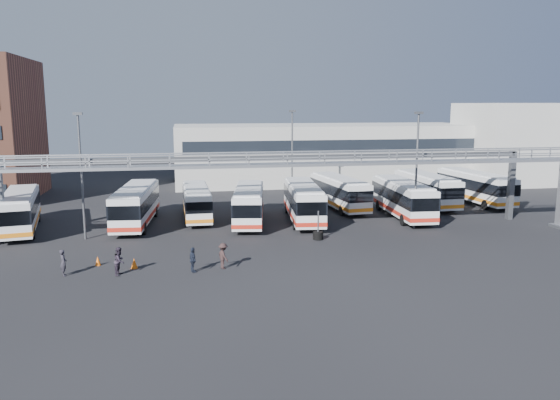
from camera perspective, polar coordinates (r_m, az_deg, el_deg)
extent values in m
plane|color=black|center=(39.66, 1.90, -5.87)|extent=(140.00, 140.00, 0.00)
cube|color=#4C4F54|center=(54.73, 27.24, -2.42)|extent=(1.40, 1.40, 0.25)
cube|color=#989AA0|center=(43.32, 0.56, 3.71)|extent=(50.00, 1.80, 0.22)
cube|color=#989AA0|center=(42.39, 0.78, 4.87)|extent=(50.00, 0.10, 0.10)
cube|color=#989AA0|center=(44.05, 0.36, 5.06)|extent=(50.00, 0.10, 0.10)
cube|color=#4C4F54|center=(47.21, -0.35, 4.47)|extent=(45.00, 0.50, 0.35)
cube|color=#9E9E99|center=(78.22, 4.70, 4.92)|extent=(42.00, 14.00, 8.00)
cube|color=#B2B2AD|center=(83.37, 23.46, 5.48)|extent=(14.00, 12.00, 11.00)
cylinder|color=#4C4F54|center=(46.36, -20.01, 2.15)|extent=(0.18, 0.18, 10.00)
cube|color=#4C4F54|center=(46.00, -20.39, 8.46)|extent=(0.70, 0.35, 0.22)
cylinder|color=#4C4F54|center=(48.97, 14.06, 2.84)|extent=(0.18, 0.18, 10.00)
cube|color=#4C4F54|center=(48.63, 14.31, 8.81)|extent=(0.70, 0.35, 0.22)
cylinder|color=#4C4F54|center=(60.79, 1.27, 4.46)|extent=(0.18, 0.18, 10.00)
cube|color=#4C4F54|center=(60.52, 1.29, 9.28)|extent=(0.70, 0.35, 0.22)
cube|color=silver|center=(52.01, -25.52, -0.96)|extent=(4.44, 11.37, 2.78)
cube|color=black|center=(51.96, -25.55, -0.60)|extent=(4.51, 11.44, 1.11)
cube|color=orange|center=(52.19, -25.44, -2.02)|extent=(4.50, 11.43, 0.35)
cube|color=silver|center=(51.78, -25.64, 0.64)|extent=(4.00, 10.24, 0.16)
cylinder|color=black|center=(48.93, -27.08, -3.31)|extent=(0.48, 1.05, 1.01)
cylinder|color=black|center=(48.69, -24.41, -3.17)|extent=(0.48, 1.05, 1.01)
cylinder|color=black|center=(55.84, -26.28, -1.72)|extent=(0.48, 1.05, 1.01)
cylinder|color=black|center=(55.64, -23.94, -1.59)|extent=(0.48, 1.05, 1.01)
cube|color=silver|center=(50.87, -14.83, -0.45)|extent=(3.62, 11.73, 2.89)
cube|color=black|center=(50.81, -14.84, -0.07)|extent=(3.68, 11.79, 1.15)
cube|color=red|center=(51.06, -14.78, -1.58)|extent=(3.67, 11.78, 0.37)
cube|color=silver|center=(50.62, -14.90, 1.25)|extent=(3.26, 10.56, 0.17)
cylinder|color=black|center=(47.80, -16.89, -2.91)|extent=(0.40, 1.07, 1.05)
cylinder|color=black|center=(47.37, -14.06, -2.89)|extent=(0.40, 1.07, 1.05)
cylinder|color=black|center=(54.90, -15.36, -1.20)|extent=(0.40, 1.07, 1.05)
cylinder|color=black|center=(54.53, -12.89, -1.17)|extent=(0.40, 1.07, 1.05)
cube|color=silver|center=(52.72, -8.72, -0.13)|extent=(2.50, 10.19, 2.54)
cube|color=black|center=(52.67, -8.73, 0.19)|extent=(2.57, 10.25, 1.01)
cube|color=orange|center=(52.89, -8.69, -1.09)|extent=(2.56, 10.24, 0.32)
cube|color=silver|center=(52.51, -8.76, 1.31)|extent=(2.25, 9.17, 0.15)
cylinder|color=black|center=(49.73, -9.69, -2.20)|extent=(0.29, 0.93, 0.92)
cylinder|color=black|center=(49.83, -7.32, -2.12)|extent=(0.29, 0.93, 0.92)
cylinder|color=black|center=(56.10, -9.90, -0.83)|extent=(0.29, 0.93, 0.92)
cylinder|color=black|center=(56.18, -7.79, -0.75)|extent=(0.29, 0.93, 0.92)
cube|color=silver|center=(50.22, -3.27, -0.38)|extent=(4.16, 11.18, 2.73)
cube|color=black|center=(50.16, -3.27, -0.02)|extent=(4.23, 11.25, 1.09)
cube|color=red|center=(50.40, -3.26, -1.47)|extent=(4.21, 11.24, 0.35)
cube|color=silver|center=(49.98, -3.29, 1.25)|extent=(3.74, 10.06, 0.16)
cylinder|color=black|center=(47.11, -4.77, -2.73)|extent=(0.45, 1.03, 0.99)
cylinder|color=black|center=(47.02, -2.03, -2.72)|extent=(0.45, 1.03, 0.99)
cylinder|color=black|center=(53.94, -4.32, -1.10)|extent=(0.45, 1.03, 0.99)
cylinder|color=black|center=(53.87, -1.93, -1.09)|extent=(0.45, 1.03, 0.99)
cube|color=silver|center=(51.05, 2.46, -0.10)|extent=(3.73, 11.68, 2.87)
cube|color=black|center=(50.99, 2.46, 0.27)|extent=(3.79, 11.75, 1.15)
cube|color=red|center=(51.24, 2.45, -1.22)|extent=(3.78, 11.74, 0.37)
cube|color=silver|center=(50.81, 2.47, 1.59)|extent=(3.35, 10.51, 0.17)
cylinder|color=black|center=(47.61, 1.57, -2.53)|extent=(0.41, 1.07, 1.04)
cylinder|color=black|center=(47.91, 4.39, -2.47)|extent=(0.41, 1.07, 1.04)
cylinder|color=black|center=(54.77, 0.75, -0.87)|extent=(0.41, 1.07, 1.04)
cylinder|color=black|center=(55.04, 3.21, -0.84)|extent=(0.41, 1.07, 1.04)
cube|color=silver|center=(57.36, 6.20, 0.87)|extent=(3.63, 11.15, 2.74)
cube|color=black|center=(57.31, 6.21, 1.19)|extent=(3.69, 11.21, 1.09)
cube|color=orange|center=(57.52, 6.19, -0.08)|extent=(3.68, 11.20, 0.35)
cube|color=silver|center=(57.16, 6.23, 2.31)|extent=(3.26, 10.03, 0.16)
cylinder|color=black|center=(53.98, 6.49, -1.12)|extent=(0.40, 1.02, 1.00)
cylinder|color=black|center=(54.88, 8.65, -0.99)|extent=(0.40, 1.02, 1.00)
cylinder|color=black|center=(60.39, 3.93, 0.10)|extent=(0.40, 1.02, 1.00)
cylinder|color=black|center=(61.20, 5.91, 0.20)|extent=(0.40, 1.02, 1.00)
cube|color=silver|center=(54.07, 12.68, 0.24)|extent=(3.25, 11.66, 2.88)
cube|color=black|center=(54.01, 12.70, 0.59)|extent=(3.31, 11.72, 1.15)
cube|color=red|center=(54.24, 12.64, -0.83)|extent=(3.30, 11.71, 0.37)
cube|color=silver|center=(53.84, 12.74, 1.84)|extent=(2.92, 10.49, 0.17)
cylinder|color=black|center=(50.51, 12.75, -2.04)|extent=(0.37, 1.06, 1.05)
cylinder|color=black|center=(51.36, 15.26, -1.95)|extent=(0.37, 1.06, 1.05)
cylinder|color=black|center=(57.37, 10.28, -0.54)|extent=(0.37, 1.06, 1.05)
cylinder|color=black|center=(58.12, 12.52, -0.48)|extent=(0.37, 1.06, 1.05)
cube|color=silver|center=(61.03, 15.04, 1.18)|extent=(2.86, 11.28, 2.80)
cube|color=black|center=(60.98, 15.05, 1.48)|extent=(2.92, 11.35, 1.12)
cube|color=orange|center=(61.18, 14.99, 0.26)|extent=(2.91, 11.34, 0.36)
cube|color=silver|center=(60.83, 15.10, 2.56)|extent=(2.57, 10.16, 0.16)
cylinder|color=black|center=(57.57, 15.55, -0.72)|extent=(0.33, 1.03, 1.02)
cylinder|color=black|center=(58.66, 17.55, -0.63)|extent=(0.33, 1.03, 1.02)
cylinder|color=black|center=(63.93, 12.62, 0.44)|extent=(0.33, 1.03, 1.02)
cylinder|color=black|center=(64.91, 14.48, 0.50)|extent=(0.33, 1.03, 1.02)
cube|color=silver|center=(63.98, 19.71, 1.36)|extent=(3.55, 11.60, 2.86)
cube|color=black|center=(63.93, 19.73, 1.65)|extent=(3.61, 11.67, 1.14)
cube|color=orange|center=(64.13, 19.66, 0.46)|extent=(3.60, 11.66, 0.36)
cube|color=silver|center=(63.79, 19.79, 2.70)|extent=(3.19, 10.44, 0.17)
cylinder|color=black|center=(60.57, 20.67, -0.48)|extent=(0.40, 1.06, 1.04)
cylinder|color=black|center=(61.97, 22.45, -0.37)|extent=(0.40, 1.06, 1.04)
cylinder|color=black|center=(66.55, 17.03, 0.62)|extent=(0.40, 1.06, 1.04)
cylinder|color=black|center=(67.82, 18.72, 0.69)|extent=(0.40, 1.06, 1.04)
imported|color=#232129|center=(37.61, -21.70, -6.10)|extent=(0.60, 0.73, 1.72)
imported|color=#29212E|center=(36.65, -16.42, -6.13)|extent=(0.90, 1.04, 1.82)
imported|color=black|center=(36.67, -5.95, -5.83)|extent=(1.01, 1.28, 1.74)
imported|color=black|center=(36.13, -9.10, -6.20)|extent=(0.69, 1.05, 1.67)
cone|color=orange|center=(37.91, -15.00, -6.40)|extent=(0.53, 0.53, 0.71)
cone|color=orange|center=(39.31, -18.49, -6.06)|extent=(0.46, 0.46, 0.62)
cylinder|color=black|center=(44.44, 3.99, -3.99)|extent=(0.83, 0.83, 0.20)
cylinder|color=black|center=(44.39, 4.00, -3.72)|extent=(0.83, 0.83, 0.20)
cylinder|color=black|center=(44.34, 4.00, -3.45)|extent=(0.83, 0.83, 0.20)
cylinder|color=#4C4F54|center=(44.20, 4.01, -2.65)|extent=(0.12, 0.12, 2.36)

